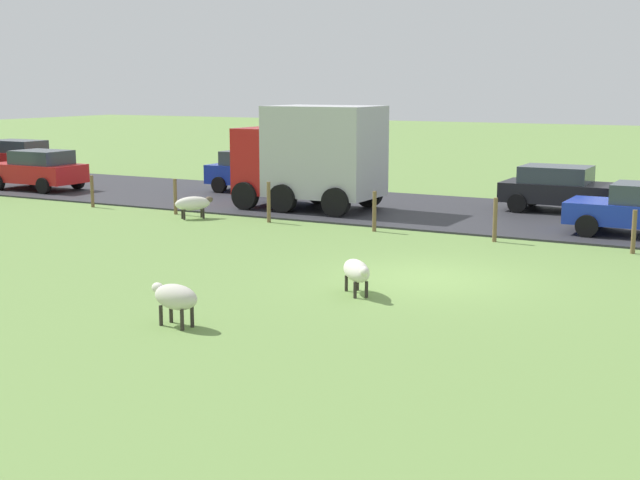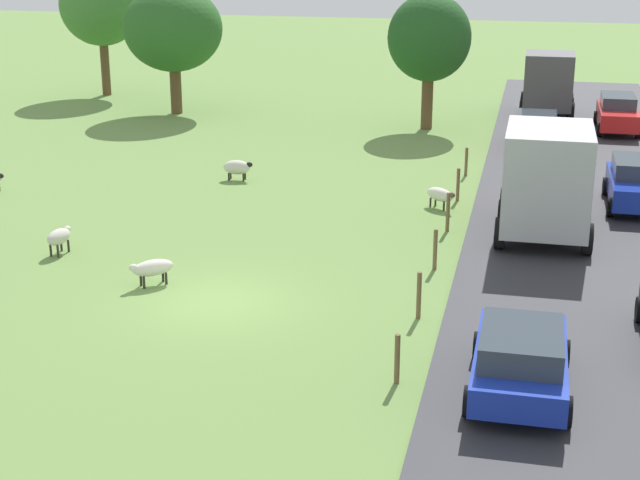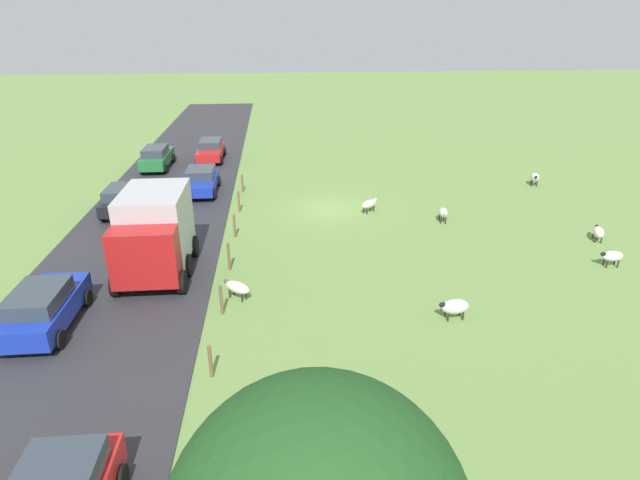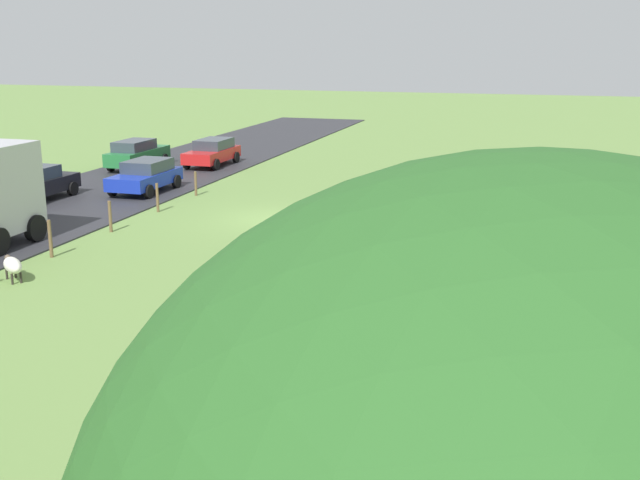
{
  "view_description": "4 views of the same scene",
  "coord_description": "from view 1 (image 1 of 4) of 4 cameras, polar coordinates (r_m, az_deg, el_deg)",
  "views": [
    {
      "loc": [
        -18.21,
        -6.94,
        4.34
      ],
      "look_at": [
        0.97,
        3.3,
        0.46
      ],
      "focal_mm": 49.01,
      "sensor_mm": 36.0,
      "label": 1
    },
    {
      "loc": [
        7.83,
        -22.3,
        9.47
      ],
      "look_at": [
        1.85,
        3.95,
        0.58
      ],
      "focal_mm": 53.82,
      "sensor_mm": 36.0,
      "label": 2
    },
    {
      "loc": [
        3.02,
        28.04,
        10.31
      ],
      "look_at": [
        1.14,
        6.08,
        0.69
      ],
      "focal_mm": 28.75,
      "sensor_mm": 36.0,
      "label": 3
    },
    {
      "loc": [
        -10.58,
        28.56,
        7.09
      ],
      "look_at": [
        -3.59,
        5.46,
        0.78
      ],
      "focal_mm": 42.89,
      "sensor_mm": 36.0,
      "label": 4
    }
  ],
  "objects": [
    {
      "name": "sheep_1",
      "position": [
        18.23,
        2.41,
        -2.04
      ],
      "size": [
        1.16,
        1.12,
        0.73
      ],
      "color": "silver",
      "rests_on": "ground_plane"
    },
    {
      "name": "sheep_6",
      "position": [
        28.83,
        -8.28,
        2.37
      ],
      "size": [
        1.21,
        1.08,
        0.73
      ],
      "color": "silver",
      "rests_on": "ground_plane"
    },
    {
      "name": "fence_post_1",
      "position": [
        24.8,
        11.36,
        1.3
      ],
      "size": [
        0.12,
        0.12,
        1.24
      ],
      "primitive_type": "cylinder",
      "color": "brown",
      "rests_on": "ground_plane"
    },
    {
      "name": "car_0",
      "position": [
        43.84,
        -18.88,
        5.13
      ],
      "size": [
        1.97,
        4.58,
        1.67
      ],
      "color": "red",
      "rests_on": "road_strip"
    },
    {
      "name": "car_3",
      "position": [
        30.83,
        15.53,
        3.29
      ],
      "size": [
        2.21,
        4.11,
        1.54
      ],
      "color": "black",
      "rests_on": "road_strip"
    },
    {
      "name": "car_2",
      "position": [
        35.16,
        -3.99,
        4.51
      ],
      "size": [
        2.08,
        4.28,
        1.64
      ],
      "color": "#1933B2",
      "rests_on": "road_strip"
    },
    {
      "name": "truck_0",
      "position": [
        30.3,
        -0.52,
        5.59
      ],
      "size": [
        2.88,
        4.86,
        3.56
      ],
      "color": "#B21919",
      "rests_on": "road_strip"
    },
    {
      "name": "fence_post_0",
      "position": [
        24.02,
        19.81,
        0.5
      ],
      "size": [
        0.12,
        0.12,
        1.15
      ],
      "primitive_type": "cylinder",
      "color": "brown",
      "rests_on": "ground_plane"
    },
    {
      "name": "fence_post_3",
      "position": [
        27.8,
        -3.37,
        2.48
      ],
      "size": [
        0.12,
        0.12,
        1.29
      ],
      "primitive_type": "cylinder",
      "color": "brown",
      "rests_on": "ground_plane"
    },
    {
      "name": "fence_post_4",
      "position": [
        29.89,
        -9.43,
        2.81
      ],
      "size": [
        0.12,
        0.12,
        1.2
      ],
      "primitive_type": "cylinder",
      "color": "brown",
      "rests_on": "ground_plane"
    },
    {
      "name": "ground_plane",
      "position": [
        19.97,
        7.06,
        -2.5
      ],
      "size": [
        160.0,
        160.0,
        0.0
      ],
      "primitive_type": "plane",
      "color": "#6B8E47"
    },
    {
      "name": "fence_post_2",
      "position": [
        26.09,
        3.57,
        1.88
      ],
      "size": [
        0.12,
        0.12,
        1.21
      ],
      "primitive_type": "cylinder",
      "color": "brown",
      "rests_on": "ground_plane"
    },
    {
      "name": "car_5",
      "position": [
        37.75,
        -17.92,
        4.42
      ],
      "size": [
        2.1,
        3.94,
        1.62
      ],
      "color": "red",
      "rests_on": "road_strip"
    },
    {
      "name": "road_strip",
      "position": [
        29.28,
        14.07,
        1.36
      ],
      "size": [
        8.0,
        80.0,
        0.06
      ],
      "primitive_type": "cube",
      "color": "#2D2D33",
      "rests_on": "ground_plane"
    },
    {
      "name": "sheep_4",
      "position": [
        16.05,
        -9.44,
        -3.7
      ],
      "size": [
        0.59,
        1.11,
        0.78
      ],
      "color": "beige",
      "rests_on": "ground_plane"
    },
    {
      "name": "fence_post_5",
      "position": [
        32.26,
        -14.66,
        3.09
      ],
      "size": [
        0.12,
        0.12,
        1.14
      ],
      "primitive_type": "cylinder",
      "color": "brown",
      "rests_on": "ground_plane"
    }
  ]
}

